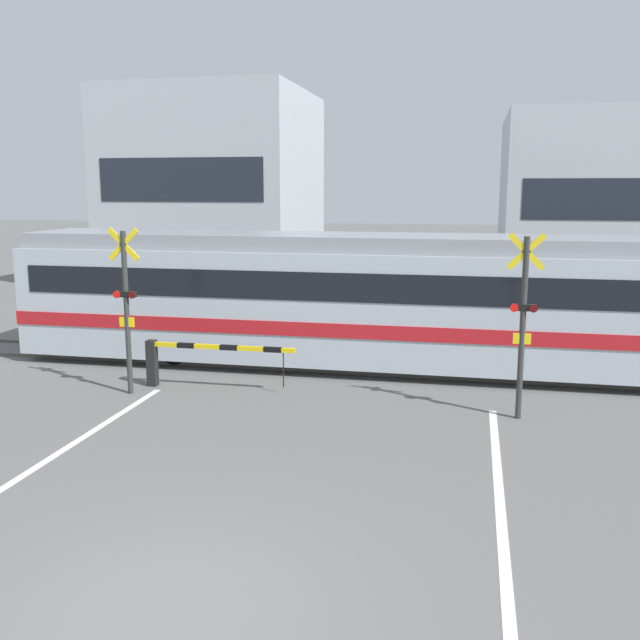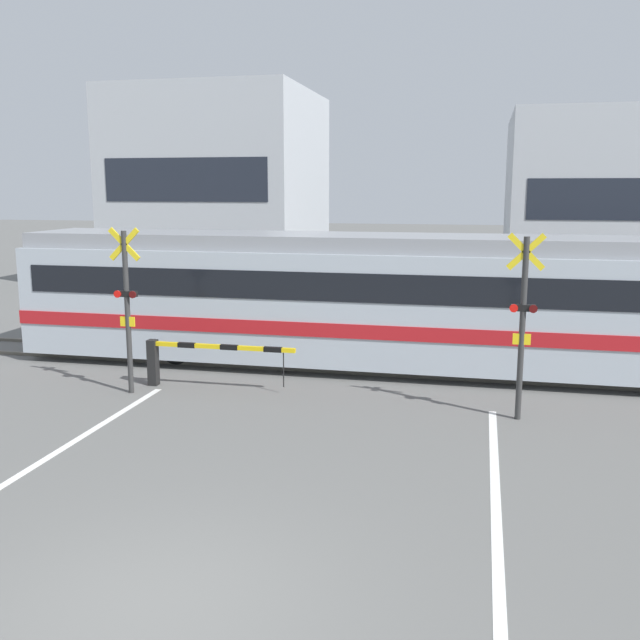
{
  "view_description": "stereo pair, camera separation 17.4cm",
  "coord_description": "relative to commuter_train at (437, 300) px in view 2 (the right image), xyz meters",
  "views": [
    {
      "loc": [
        2.98,
        -6.15,
        4.24
      ],
      "look_at": [
        0.0,
        7.76,
        1.6
      ],
      "focal_mm": 40.0,
      "sensor_mm": 36.0,
      "label": 1
    },
    {
      "loc": [
        3.15,
        -6.11,
        4.24
      ],
      "look_at": [
        0.0,
        7.76,
        1.6
      ],
      "focal_mm": 40.0,
      "sensor_mm": 36.0,
      "label": 2
    }
  ],
  "objects": [
    {
      "name": "crossing_signal_left",
      "position": [
        -6.11,
        -3.23,
        0.21
      ],
      "size": [
        0.68,
        0.15,
        3.46
      ],
      "color": "#333333",
      "rests_on": "ground_plane"
    },
    {
      "name": "road_stripe_right",
      "position": [
        1.29,
        -8.61,
        -1.7
      ],
      "size": [
        0.14,
        11.46,
        0.01
      ],
      "color": "white",
      "rests_on": "ground_plane"
    },
    {
      "name": "rail_track_far",
      "position": [
        -2.18,
        0.72,
        -1.66
      ],
      "size": [
        50.0,
        0.1,
        0.08
      ],
      "color": "#5B564C",
      "rests_on": "ground_plane"
    },
    {
      "name": "building_right_of_street",
      "position": [
        5.08,
        13.34,
        1.81
      ],
      "size": [
        6.37,
        7.96,
        7.03
      ],
      "color": "#B2B7BC",
      "rests_on": "ground_plane"
    },
    {
      "name": "building_left_of_street",
      "position": [
        -10.2,
        13.34,
        2.44
      ],
      "size": [
        7.87,
        7.96,
        8.28
      ],
      "color": "#B2B7BC",
      "rests_on": "ground_plane"
    },
    {
      "name": "rail_track_near",
      "position": [
        -2.18,
        -0.72,
        -1.66
      ],
      "size": [
        50.0,
        0.1,
        0.08
      ],
      "color": "#5B564C",
      "rests_on": "ground_plane"
    },
    {
      "name": "commuter_train",
      "position": [
        0.0,
        0.0,
        0.0
      ],
      "size": [
        20.08,
        2.67,
        3.17
      ],
      "color": "#ADB7C1",
      "rests_on": "ground_plane"
    },
    {
      "name": "pedestrian",
      "position": [
        -0.91,
        5.5,
        -0.77
      ],
      "size": [
        0.38,
        0.22,
        1.62
      ],
      "color": "#33384C",
      "rests_on": "ground_plane"
    },
    {
      "name": "ground_plane",
      "position": [
        -2.18,
        -10.34,
        -1.7
      ],
      "size": [
        160.0,
        160.0,
        0.0
      ],
      "primitive_type": "plane",
      "color": "#60605E"
    },
    {
      "name": "crossing_barrier_near",
      "position": [
        -5.1,
        -2.58,
        -0.99
      ],
      "size": [
        3.3,
        0.2,
        1.01
      ],
      "color": "black",
      "rests_on": "ground_plane"
    },
    {
      "name": "crossing_signal_right",
      "position": [
        1.74,
        -3.23,
        0.21
      ],
      "size": [
        0.68,
        0.15,
        3.46
      ],
      "color": "#333333",
      "rests_on": "ground_plane"
    },
    {
      "name": "crossing_barrier_far",
      "position": [
        0.73,
        3.02,
        -0.99
      ],
      "size": [
        3.3,
        0.2,
        1.01
      ],
      "color": "black",
      "rests_on": "ground_plane"
    }
  ]
}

